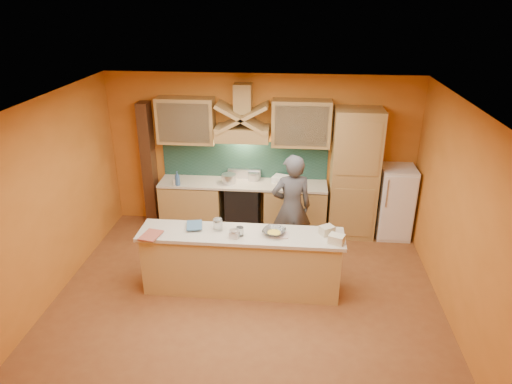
# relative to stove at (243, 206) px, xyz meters

# --- Properties ---
(floor) EXTENTS (5.50, 5.00, 0.01)m
(floor) POSITION_rel_stove_xyz_m (0.30, -2.20, -0.45)
(floor) COLOR brown
(floor) RESTS_ON ground
(ceiling) EXTENTS (5.50, 5.00, 0.01)m
(ceiling) POSITION_rel_stove_xyz_m (0.30, -2.20, 2.35)
(ceiling) COLOR white
(ceiling) RESTS_ON wall_back
(wall_back) EXTENTS (5.50, 0.02, 2.80)m
(wall_back) POSITION_rel_stove_xyz_m (0.30, 0.30, 0.95)
(wall_back) COLOR orange
(wall_back) RESTS_ON floor
(wall_front) EXTENTS (5.50, 0.02, 2.80)m
(wall_front) POSITION_rel_stove_xyz_m (0.30, -4.70, 0.95)
(wall_front) COLOR orange
(wall_front) RESTS_ON floor
(wall_left) EXTENTS (0.02, 5.00, 2.80)m
(wall_left) POSITION_rel_stove_xyz_m (-2.45, -2.20, 0.95)
(wall_left) COLOR orange
(wall_left) RESTS_ON floor
(wall_right) EXTENTS (0.02, 5.00, 2.80)m
(wall_right) POSITION_rel_stove_xyz_m (3.05, -2.20, 0.95)
(wall_right) COLOR orange
(wall_right) RESTS_ON floor
(base_cabinet_left) EXTENTS (1.10, 0.60, 0.86)m
(base_cabinet_left) POSITION_rel_stove_xyz_m (-0.95, 0.00, -0.02)
(base_cabinet_left) COLOR tan
(base_cabinet_left) RESTS_ON floor
(base_cabinet_right) EXTENTS (1.10, 0.60, 0.86)m
(base_cabinet_right) POSITION_rel_stove_xyz_m (0.95, 0.00, -0.02)
(base_cabinet_right) COLOR tan
(base_cabinet_right) RESTS_ON floor
(counter_top) EXTENTS (3.00, 0.62, 0.04)m
(counter_top) POSITION_rel_stove_xyz_m (-0.00, 0.00, 0.45)
(counter_top) COLOR beige
(counter_top) RESTS_ON base_cabinet_left
(stove) EXTENTS (0.60, 0.58, 0.90)m
(stove) POSITION_rel_stove_xyz_m (0.00, 0.00, 0.00)
(stove) COLOR black
(stove) RESTS_ON floor
(backsplash) EXTENTS (3.00, 0.03, 0.70)m
(backsplash) POSITION_rel_stove_xyz_m (-0.00, 0.28, 0.80)
(backsplash) COLOR #1A3A33
(backsplash) RESTS_ON wall_back
(range_hood) EXTENTS (0.92, 0.50, 0.24)m
(range_hood) POSITION_rel_stove_xyz_m (0.00, 0.05, 1.37)
(range_hood) COLOR tan
(range_hood) RESTS_ON wall_back
(hood_chimney) EXTENTS (0.30, 0.30, 0.50)m
(hood_chimney) POSITION_rel_stove_xyz_m (0.00, 0.15, 1.95)
(hood_chimney) COLOR tan
(hood_chimney) RESTS_ON wall_back
(upper_cabinet_left) EXTENTS (1.00, 0.35, 0.80)m
(upper_cabinet_left) POSITION_rel_stove_xyz_m (-1.00, 0.12, 1.55)
(upper_cabinet_left) COLOR tan
(upper_cabinet_left) RESTS_ON wall_back
(upper_cabinet_right) EXTENTS (1.00, 0.35, 0.80)m
(upper_cabinet_right) POSITION_rel_stove_xyz_m (1.00, 0.12, 1.55)
(upper_cabinet_right) COLOR tan
(upper_cabinet_right) RESTS_ON wall_back
(pantry_column) EXTENTS (0.80, 0.60, 2.30)m
(pantry_column) POSITION_rel_stove_xyz_m (1.95, 0.00, 0.70)
(pantry_column) COLOR tan
(pantry_column) RESTS_ON floor
(fridge) EXTENTS (0.58, 0.60, 1.30)m
(fridge) POSITION_rel_stove_xyz_m (2.70, 0.00, 0.20)
(fridge) COLOR white
(fridge) RESTS_ON floor
(trim_column_left) EXTENTS (0.20, 0.30, 2.30)m
(trim_column_left) POSITION_rel_stove_xyz_m (-1.75, 0.15, 0.70)
(trim_column_left) COLOR #472816
(trim_column_left) RESTS_ON floor
(island_body) EXTENTS (2.80, 0.55, 0.88)m
(island_body) POSITION_rel_stove_xyz_m (0.20, -1.90, -0.01)
(island_body) COLOR tan
(island_body) RESTS_ON floor
(island_top) EXTENTS (2.90, 0.62, 0.05)m
(island_top) POSITION_rel_stove_xyz_m (0.20, -1.90, 0.47)
(island_top) COLOR beige
(island_top) RESTS_ON island_body
(person) EXTENTS (0.73, 0.56, 1.78)m
(person) POSITION_rel_stove_xyz_m (0.89, -0.90, 0.44)
(person) COLOR #4C4C51
(person) RESTS_ON floor
(pot_large) EXTENTS (0.31, 0.31, 0.17)m
(pot_large) POSITION_rel_stove_xyz_m (-0.25, -0.03, 0.53)
(pot_large) COLOR silver
(pot_large) RESTS_ON stove
(pot_small) EXTENTS (0.26, 0.26, 0.15)m
(pot_small) POSITION_rel_stove_xyz_m (0.18, 0.14, 0.52)
(pot_small) COLOR silver
(pot_small) RESTS_ON stove
(soap_bottle_a) EXTENTS (0.08, 0.08, 0.17)m
(soap_bottle_a) POSITION_rel_stove_xyz_m (-1.16, -0.22, 0.55)
(soap_bottle_a) COLOR white
(soap_bottle_a) RESTS_ON counter_top
(soap_bottle_b) EXTENTS (0.12, 0.12, 0.26)m
(soap_bottle_b) POSITION_rel_stove_xyz_m (-1.13, -0.23, 0.60)
(soap_bottle_b) COLOR #365C95
(soap_bottle_b) RESTS_ON counter_top
(bowl_back) EXTENTS (0.30, 0.30, 0.07)m
(bowl_back) POSITION_rel_stove_xyz_m (0.67, 0.05, 0.51)
(bowl_back) COLOR white
(bowl_back) RESTS_ON counter_top
(dish_rack) EXTENTS (0.37, 0.33, 0.11)m
(dish_rack) POSITION_rel_stove_xyz_m (0.69, 0.08, 0.53)
(dish_rack) COLOR white
(dish_rack) RESTS_ON counter_top
(book_lower) EXTENTS (0.30, 0.37, 0.03)m
(book_lower) POSITION_rel_stove_xyz_m (-1.15, -2.09, 0.51)
(book_lower) COLOR #A34C3A
(book_lower) RESTS_ON island_top
(book_upper) EXTENTS (0.28, 0.34, 0.02)m
(book_upper) POSITION_rel_stove_xyz_m (-0.59, -1.82, 0.53)
(book_upper) COLOR #3F678C
(book_upper) RESTS_ON island_top
(jar_large) EXTENTS (0.15, 0.15, 0.17)m
(jar_large) POSITION_rel_stove_xyz_m (-0.13, -1.84, 0.58)
(jar_large) COLOR silver
(jar_large) RESTS_ON island_top
(jar_small) EXTENTS (0.14, 0.14, 0.13)m
(jar_small) POSITION_rel_stove_xyz_m (0.19, -1.97, 0.56)
(jar_small) COLOR white
(jar_small) RESTS_ON island_top
(kitchen_scale) EXTENTS (0.14, 0.14, 0.10)m
(kitchen_scale) POSITION_rel_stove_xyz_m (0.13, -2.04, 0.54)
(kitchen_scale) COLOR silver
(kitchen_scale) RESTS_ON island_top
(mixing_bowl) EXTENTS (0.40, 0.40, 0.08)m
(mixing_bowl) POSITION_rel_stove_xyz_m (0.67, -1.90, 0.53)
(mixing_bowl) COLOR silver
(mixing_bowl) RESTS_ON island_top
(cloth) EXTENTS (0.26, 0.20, 0.02)m
(cloth) POSITION_rel_stove_xyz_m (0.74, -1.92, 0.50)
(cloth) COLOR beige
(cloth) RESTS_ON island_top
(grocery_bag_a) EXTENTS (0.24, 0.23, 0.12)m
(grocery_bag_a) POSITION_rel_stove_xyz_m (1.40, -1.82, 0.56)
(grocery_bag_a) COLOR beige
(grocery_bag_a) RESTS_ON island_top
(grocery_bag_b) EXTENTS (0.24, 0.22, 0.12)m
(grocery_bag_b) POSITION_rel_stove_xyz_m (1.52, -2.06, 0.56)
(grocery_bag_b) COLOR beige
(grocery_bag_b) RESTS_ON island_top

